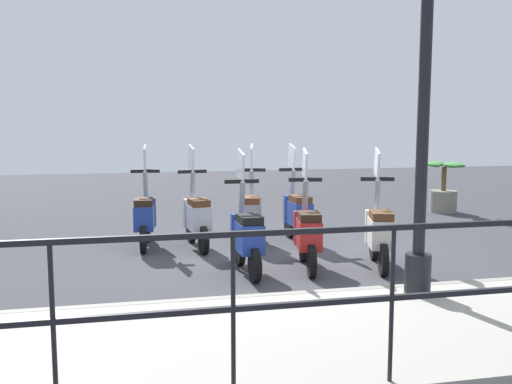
# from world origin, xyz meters

# --- Properties ---
(ground_plane) EXTENTS (28.00, 28.00, 0.00)m
(ground_plane) POSITION_xyz_m (0.00, 0.00, 0.00)
(ground_plane) COLOR #38383D
(promenade_walkway) EXTENTS (2.20, 20.00, 0.15)m
(promenade_walkway) POSITION_xyz_m (-3.15, 0.00, 0.07)
(promenade_walkway) COLOR #A39E93
(promenade_walkway) RESTS_ON ground_plane
(fence_railing) EXTENTS (0.04, 16.03, 1.07)m
(fence_railing) POSITION_xyz_m (-4.20, -0.00, 0.89)
(fence_railing) COLOR black
(fence_railing) RESTS_ON promenade_walkway
(lamp_post_near) EXTENTS (0.26, 0.90, 4.25)m
(lamp_post_near) POSITION_xyz_m (-2.40, -0.62, 2.03)
(lamp_post_near) COLOR black
(lamp_post_near) RESTS_ON promenade_walkway
(potted_palm) EXTENTS (1.06, 0.66, 1.05)m
(potted_palm) POSITION_xyz_m (3.15, -4.15, 0.45)
(potted_palm) COLOR slate
(potted_palm) RESTS_ON ground_plane
(scooter_near_0) EXTENTS (1.20, 0.53, 1.54)m
(scooter_near_0) POSITION_xyz_m (-0.85, -0.90, 0.48)
(scooter_near_0) COLOR black
(scooter_near_0) RESTS_ON ground_plane
(scooter_near_1) EXTENTS (1.23, 0.47, 1.54)m
(scooter_near_1) POSITION_xyz_m (-0.73, 0.03, 0.48)
(scooter_near_1) COLOR black
(scooter_near_1) RESTS_ON ground_plane
(scooter_near_2) EXTENTS (1.23, 0.44, 1.54)m
(scooter_near_2) POSITION_xyz_m (-0.77, 0.83, 0.48)
(scooter_near_2) COLOR black
(scooter_near_2) RESTS_ON ground_plane
(scooter_far_0) EXTENTS (1.23, 0.44, 1.54)m
(scooter_far_0) POSITION_xyz_m (0.84, -0.30, 0.48)
(scooter_far_0) COLOR black
(scooter_far_0) RESTS_ON ground_plane
(scooter_far_1) EXTENTS (1.22, 0.50, 1.54)m
(scooter_far_1) POSITION_xyz_m (0.90, 0.42, 0.48)
(scooter_far_1) COLOR black
(scooter_far_1) RESTS_ON ground_plane
(scooter_far_2) EXTENTS (1.23, 0.44, 1.54)m
(scooter_far_2) POSITION_xyz_m (0.80, 1.27, 0.48)
(scooter_far_2) COLOR black
(scooter_far_2) RESTS_ON ground_plane
(scooter_far_3) EXTENTS (1.23, 0.44, 1.54)m
(scooter_far_3) POSITION_xyz_m (1.02, 2.03, 0.48)
(scooter_far_3) COLOR black
(scooter_far_3) RESTS_ON ground_plane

